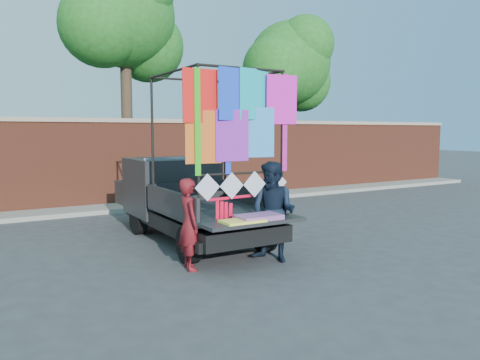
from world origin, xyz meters
TOP-DOWN VIEW (x-y plane):
  - ground at (0.00, 0.00)m, footprint 90.00×90.00m
  - brick_wall at (0.00, 7.00)m, footprint 30.00×0.45m
  - curb at (0.00, 6.30)m, footprint 30.00×1.20m
  - tree_mid at (1.02, 8.12)m, footprint 4.20×3.30m
  - tree_right at (7.52, 8.12)m, footprint 4.20×3.30m
  - pickup_truck at (0.33, 2.34)m, footprint 2.07×5.20m
  - woman at (-0.56, -0.02)m, footprint 0.43×0.59m
  - man at (0.89, -0.31)m, footprint 0.96×1.04m
  - streamer_bundle at (0.06, -0.18)m, footprint 0.95×0.15m

SIDE VIEW (x-z plane):
  - ground at x=0.00m, z-range 0.00..0.00m
  - curb at x=0.00m, z-range 0.00..0.12m
  - woman at x=-0.56m, z-range 0.00..1.49m
  - pickup_truck at x=0.33m, z-range -0.81..2.46m
  - man at x=0.89m, z-range 0.00..1.72m
  - streamer_bundle at x=0.06m, z-range 0.62..1.28m
  - brick_wall at x=0.00m, z-range 0.02..2.63m
  - tree_right at x=7.52m, z-range 1.44..8.06m
  - tree_mid at x=1.02m, z-range 1.83..9.56m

